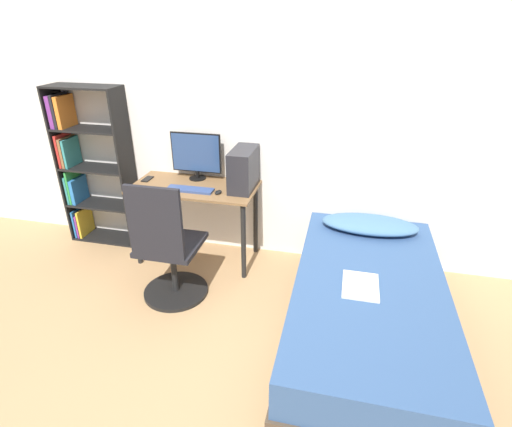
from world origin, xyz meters
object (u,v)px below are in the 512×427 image
bed (367,309)px  pc_tower (244,169)px  keyboard (190,190)px  bookshelf (86,165)px  monitor (196,155)px  office_chair (168,256)px

bed → pc_tower: size_ratio=5.01×
bed → keyboard: bearing=157.9°
bookshelf → keyboard: (1.20, -0.25, -0.05)m
keyboard → monitor: bearing=97.8°
monitor → pc_tower: monitor is taller
bookshelf → bed: size_ratio=0.77×
bookshelf → pc_tower: (1.64, -0.08, 0.12)m
office_chair → pc_tower: bearing=58.1°
monitor → bed: bearing=-30.0°
bookshelf → keyboard: 1.22m
keyboard → pc_tower: size_ratio=1.02×
office_chair → bed: (1.55, -0.09, -0.17)m
bed → office_chair: bearing=176.6°
keyboard → pc_tower: bearing=20.5°
office_chair → monitor: 1.01m
bed → pc_tower: pc_tower is taller
bookshelf → monitor: size_ratio=3.30×
bed → keyboard: size_ratio=4.89×
monitor → bookshelf: bearing=-177.9°
bed → pc_tower: (-1.11, 0.80, 0.69)m
bookshelf → monitor: bookshelf is taller
monitor → pc_tower: (0.48, -0.13, -0.06)m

